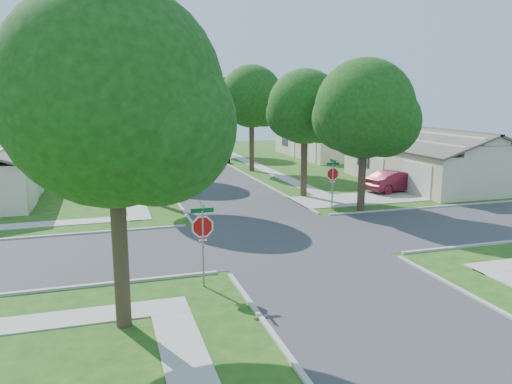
{
  "coord_description": "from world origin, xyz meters",
  "views": [
    {
      "loc": [
        -7.79,
        -21.01,
        6.55
      ],
      "look_at": [
        -0.28,
        3.47,
        1.6
      ],
      "focal_mm": 35.0,
      "sensor_mm": 36.0,
      "label": 1
    }
  ],
  "objects_px": {
    "tree_e_far": "(219,101)",
    "tree_w_far": "(132,106)",
    "car_curb_east": "(218,155)",
    "car_driveway": "(396,181)",
    "tree_w_mid": "(141,97)",
    "tree_sw_corner": "(115,107)",
    "stop_sign_sw": "(203,230)",
    "house_nw_far": "(15,149)",
    "house_ne_far": "(329,142)",
    "stop_sign_ne": "(333,176)",
    "car_curb_west": "(147,145)",
    "tree_e_near": "(306,110)",
    "tree_w_near": "(157,103)",
    "tree_e_mid": "(252,99)",
    "tree_ne_corner": "(365,113)",
    "house_ne_near": "(432,163)"
  },
  "relations": [
    {
      "from": "car_driveway",
      "to": "car_curb_east",
      "type": "distance_m",
      "value": 20.92
    },
    {
      "from": "stop_sign_ne",
      "to": "house_ne_near",
      "type": "relative_size",
      "value": 0.22
    },
    {
      "from": "tree_e_mid",
      "to": "tree_ne_corner",
      "type": "xyz_separation_m",
      "value": [
        1.6,
        -16.8,
        -0.66
      ]
    },
    {
      "from": "tree_e_far",
      "to": "house_ne_near",
      "type": "xyz_separation_m",
      "value": [
        11.24,
        -23.01,
        -4.46
      ]
    },
    {
      "from": "tree_sw_corner",
      "to": "tree_w_mid",
      "type": "bearing_deg",
      "value": 84.3
    },
    {
      "from": "tree_e_near",
      "to": "tree_w_near",
      "type": "relative_size",
      "value": 0.92
    },
    {
      "from": "tree_w_near",
      "to": "tree_w_mid",
      "type": "height_order",
      "value": "tree_w_mid"
    },
    {
      "from": "tree_e_mid",
      "to": "tree_ne_corner",
      "type": "bearing_deg",
      "value": -84.55
    },
    {
      "from": "tree_w_far",
      "to": "tree_ne_corner",
      "type": "relative_size",
      "value": 0.93
    },
    {
      "from": "house_ne_far",
      "to": "house_nw_far",
      "type": "bearing_deg",
      "value": 174.64
    },
    {
      "from": "tree_w_near",
      "to": "tree_sw_corner",
      "type": "height_order",
      "value": "tree_sw_corner"
    },
    {
      "from": "tree_e_far",
      "to": "car_driveway",
      "type": "bearing_deg",
      "value": -75.07
    },
    {
      "from": "tree_w_far",
      "to": "car_curb_east",
      "type": "relative_size",
      "value": 2.04
    },
    {
      "from": "stop_sign_ne",
      "to": "car_curb_west",
      "type": "relative_size",
      "value": 0.61
    },
    {
      "from": "tree_e_mid",
      "to": "tree_w_mid",
      "type": "bearing_deg",
      "value": 180.0
    },
    {
      "from": "house_nw_far",
      "to": "car_curb_west",
      "type": "height_order",
      "value": "house_nw_far"
    },
    {
      "from": "car_curb_east",
      "to": "tree_e_mid",
      "type": "bearing_deg",
      "value": -82.48
    },
    {
      "from": "stop_sign_sw",
      "to": "house_ne_near",
      "type": "bearing_deg",
      "value": 37.18
    },
    {
      "from": "tree_e_near",
      "to": "car_curb_west",
      "type": "relative_size",
      "value": 1.68
    },
    {
      "from": "tree_e_far",
      "to": "tree_w_far",
      "type": "distance_m",
      "value": 9.42
    },
    {
      "from": "stop_sign_ne",
      "to": "tree_sw_corner",
      "type": "distance_m",
      "value": 17.38
    },
    {
      "from": "house_ne_near",
      "to": "tree_e_far",
      "type": "bearing_deg",
      "value": 116.03
    },
    {
      "from": "car_curb_east",
      "to": "car_driveway",
      "type": "bearing_deg",
      "value": -71.83
    },
    {
      "from": "car_curb_west",
      "to": "tree_e_near",
      "type": "bearing_deg",
      "value": 110.86
    },
    {
      "from": "tree_e_mid",
      "to": "tree_w_far",
      "type": "relative_size",
      "value": 1.15
    },
    {
      "from": "tree_e_far",
      "to": "tree_w_far",
      "type": "relative_size",
      "value": 1.09
    },
    {
      "from": "stop_sign_ne",
      "to": "tree_e_near",
      "type": "height_order",
      "value": "tree_e_near"
    },
    {
      "from": "tree_w_far",
      "to": "tree_e_far",
      "type": "bearing_deg",
      "value": 0.0
    },
    {
      "from": "tree_sw_corner",
      "to": "stop_sign_sw",
      "type": "bearing_deg",
      "value": 39.97
    },
    {
      "from": "tree_w_far",
      "to": "car_curb_west",
      "type": "distance_m",
      "value": 7.85
    },
    {
      "from": "car_driveway",
      "to": "car_curb_east",
      "type": "height_order",
      "value": "car_driveway"
    },
    {
      "from": "tree_e_far",
      "to": "house_nw_far",
      "type": "height_order",
      "value": "tree_e_far"
    },
    {
      "from": "house_ne_near",
      "to": "house_nw_far",
      "type": "distance_m",
      "value": 38.26
    },
    {
      "from": "house_nw_far",
      "to": "tree_sw_corner",
      "type": "bearing_deg",
      "value": -77.62
    },
    {
      "from": "tree_e_near",
      "to": "car_driveway",
      "type": "xyz_separation_m",
      "value": [
        6.75,
        -0.31,
        -4.9
      ]
    },
    {
      "from": "tree_e_mid",
      "to": "car_curb_east",
      "type": "bearing_deg",
      "value": 102.72
    },
    {
      "from": "tree_w_near",
      "to": "tree_sw_corner",
      "type": "relative_size",
      "value": 0.94
    },
    {
      "from": "tree_e_far",
      "to": "tree_sw_corner",
      "type": "xyz_separation_m",
      "value": [
        -12.19,
        -41.0,
        0.28
      ]
    },
    {
      "from": "house_nw_far",
      "to": "car_driveway",
      "type": "xyz_separation_m",
      "value": [
        27.49,
        -23.3,
        -0.77
      ]
    },
    {
      "from": "tree_e_mid",
      "to": "tree_w_far",
      "type": "height_order",
      "value": "tree_e_mid"
    },
    {
      "from": "tree_w_mid",
      "to": "car_curb_east",
      "type": "height_order",
      "value": "tree_w_mid"
    },
    {
      "from": "tree_ne_corner",
      "to": "house_ne_far",
      "type": "height_order",
      "value": "tree_ne_corner"
    },
    {
      "from": "tree_w_far",
      "to": "tree_sw_corner",
      "type": "relative_size",
      "value": 0.84
    },
    {
      "from": "tree_ne_corner",
      "to": "tree_w_mid",
      "type": "bearing_deg",
      "value": 123.22
    },
    {
      "from": "tree_sw_corner",
      "to": "house_nw_far",
      "type": "distance_m",
      "value": 40.2
    },
    {
      "from": "stop_sign_sw",
      "to": "tree_e_near",
      "type": "bearing_deg",
      "value": 55.41
    },
    {
      "from": "tree_w_mid",
      "to": "house_ne_far",
      "type": "relative_size",
      "value": 0.7
    },
    {
      "from": "tree_e_far",
      "to": "house_ne_near",
      "type": "height_order",
      "value": "tree_e_far"
    },
    {
      "from": "tree_e_far",
      "to": "tree_sw_corner",
      "type": "height_order",
      "value": "tree_sw_corner"
    },
    {
      "from": "tree_sw_corner",
      "to": "car_driveway",
      "type": "relative_size",
      "value": 2.11
    }
  ]
}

